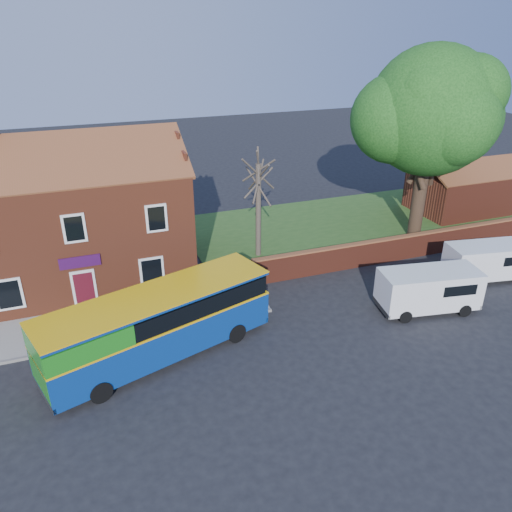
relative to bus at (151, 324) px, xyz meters
name	(u,v)px	position (x,y,z in m)	size (l,w,h in m)	color
ground	(263,365)	(4.39, -2.11, -1.80)	(120.00, 120.00, 0.00)	black
pavement	(90,326)	(-2.61, 3.64, -1.74)	(18.00, 3.50, 0.12)	gray
kerb	(92,345)	(-2.61, 1.89, -1.73)	(18.00, 0.15, 0.14)	slate
grass_strip	(364,224)	(17.39, 10.89, -1.78)	(26.00, 12.00, 0.04)	#426B28
shop_building	(75,222)	(-2.63, 9.38, 1.61)	(12.30, 8.13, 10.50)	brown
boundary_wall	(415,245)	(17.39, 4.89, -0.99)	(22.00, 0.38, 1.60)	maroon
outbuilding	(466,190)	(26.39, 10.89, -0.19)	(8.20, 5.06, 4.17)	maroon
bus	(151,324)	(0.00, 0.00, 0.00)	(10.72, 5.71, 3.17)	navy
van_near	(429,289)	(14.08, -0.73, -0.55)	(5.36, 2.85, 2.24)	white
van_far	(489,260)	(19.58, 0.95, -0.60)	(5.15, 2.75, 2.14)	white
large_tree	(430,115)	(19.62, 8.04, 6.46)	(10.34, 8.18, 12.61)	black
bare_tree	(258,206)	(8.11, 8.52, 1.57)	(2.47, 2.94, 6.58)	#4C4238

